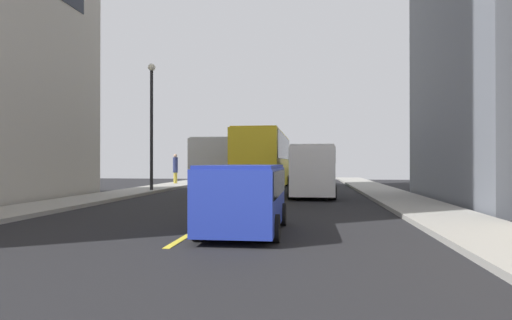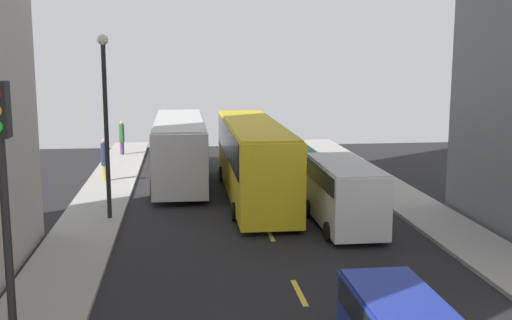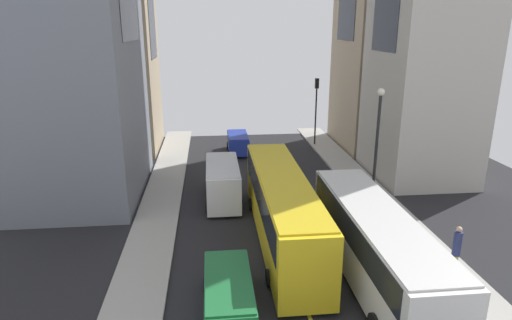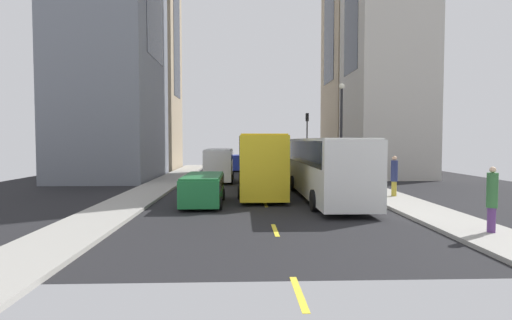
% 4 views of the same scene
% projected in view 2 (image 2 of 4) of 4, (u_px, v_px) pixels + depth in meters
% --- Properties ---
extents(ground_plane, '(40.52, 40.52, 0.00)m').
position_uv_depth(ground_plane, '(260.00, 214.00, 26.73)').
color(ground_plane, black).
extents(sidewalk_west, '(2.52, 44.00, 0.15)m').
position_uv_depth(sidewalk_west, '(92.00, 217.00, 25.90)').
color(sidewalk_west, '#9E9B93').
rests_on(sidewalk_west, ground).
extents(sidewalk_east, '(2.52, 44.00, 0.15)m').
position_uv_depth(sidewalk_east, '(417.00, 208.00, 27.54)').
color(sidewalk_east, '#9E9B93').
rests_on(sidewalk_east, ground).
extents(lane_stripe_2, '(0.16, 2.00, 0.01)m').
position_uv_depth(lane_stripe_2, '(299.00, 293.00, 17.92)').
color(lane_stripe_2, yellow).
rests_on(lane_stripe_2, ground).
extents(lane_stripe_3, '(0.16, 2.00, 0.01)m').
position_uv_depth(lane_stripe_3, '(270.00, 234.00, 23.80)').
color(lane_stripe_3, yellow).
rests_on(lane_stripe_3, ground).
extents(lane_stripe_4, '(0.16, 2.00, 0.01)m').
position_uv_depth(lane_stripe_4, '(252.00, 198.00, 29.67)').
color(lane_stripe_4, yellow).
rests_on(lane_stripe_4, ground).
extents(lane_stripe_5, '(0.16, 2.00, 0.01)m').
position_uv_depth(lane_stripe_5, '(240.00, 174.00, 35.54)').
color(lane_stripe_5, yellow).
rests_on(lane_stripe_5, ground).
extents(lane_stripe_6, '(0.16, 2.00, 0.01)m').
position_uv_depth(lane_stripe_6, '(231.00, 157.00, 41.42)').
color(lane_stripe_6, yellow).
rests_on(lane_stripe_6, ground).
extents(lane_stripe_7, '(0.16, 2.00, 0.01)m').
position_uv_depth(lane_stripe_7, '(225.00, 144.00, 47.29)').
color(lane_stripe_7, yellow).
rests_on(lane_stripe_7, ground).
extents(city_bus_white, '(2.81, 11.93, 3.35)m').
position_uv_depth(city_bus_white, '(180.00, 144.00, 33.35)').
color(city_bus_white, silver).
rests_on(city_bus_white, ground).
extents(streetcar_yellow, '(2.70, 13.38, 3.59)m').
position_uv_depth(streetcar_yellow, '(253.00, 153.00, 29.55)').
color(streetcar_yellow, yellow).
rests_on(streetcar_yellow, ground).
extents(delivery_van_white, '(2.25, 5.65, 2.58)m').
position_uv_depth(delivery_van_white, '(344.00, 190.00, 24.47)').
color(delivery_van_white, white).
rests_on(delivery_van_white, ground).
extents(car_green_0, '(2.05, 4.73, 1.52)m').
position_uv_depth(car_green_0, '(295.00, 157.00, 35.86)').
color(car_green_0, '#1E7238').
rests_on(car_green_0, ground).
extents(pedestrian_waiting_curb, '(0.37, 0.37, 2.25)m').
position_uv_depth(pedestrian_waiting_curb, '(105.00, 158.00, 32.87)').
color(pedestrian_waiting_curb, gold).
rests_on(pedestrian_waiting_curb, ground).
extents(pedestrian_crossing_near, '(0.35, 0.35, 2.22)m').
position_uv_depth(pedestrian_crossing_near, '(122.00, 137.00, 41.55)').
color(pedestrian_crossing_near, '#593372').
rests_on(pedestrian_crossing_near, ground).
extents(traffic_light_near_corner, '(0.32, 0.44, 6.18)m').
position_uv_depth(traffic_light_near_corner, '(4.00, 199.00, 10.14)').
color(traffic_light_near_corner, black).
rests_on(traffic_light_near_corner, ground).
extents(streetlamp_near, '(0.44, 0.44, 7.36)m').
position_uv_depth(streetlamp_near, '(105.00, 108.00, 24.84)').
color(streetlamp_near, black).
rests_on(streetlamp_near, ground).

